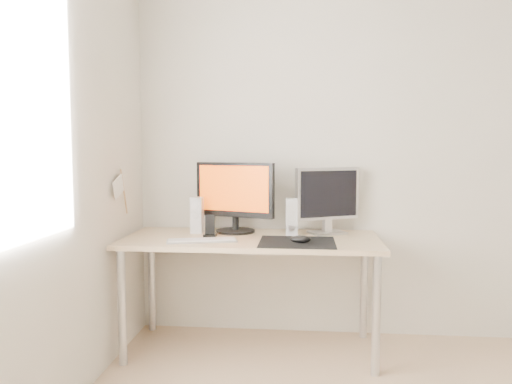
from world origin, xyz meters
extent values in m
plane|color=white|center=(0.00, 1.75, 1.25)|extent=(3.50, 0.00, 3.50)
cube|color=black|center=(-0.64, 1.24, 0.73)|extent=(0.45, 0.40, 0.00)
ellipsoid|color=black|center=(-0.62, 1.21, 0.76)|extent=(0.12, 0.07, 0.04)
cube|color=#D1B587|center=(-0.93, 1.38, 0.71)|extent=(1.60, 0.70, 0.03)
cylinder|color=silver|center=(-1.67, 1.09, 0.35)|extent=(0.05, 0.05, 0.70)
cylinder|color=silver|center=(-0.19, 1.09, 0.35)|extent=(0.05, 0.05, 0.70)
cylinder|color=silver|center=(-1.67, 1.67, 0.35)|extent=(0.05, 0.05, 0.70)
cylinder|color=silver|center=(-0.19, 1.67, 0.35)|extent=(0.05, 0.05, 0.70)
cylinder|color=black|center=(-1.06, 1.57, 0.74)|extent=(0.33, 0.33, 0.02)
cylinder|color=black|center=(-1.06, 1.57, 0.81)|extent=(0.05, 0.05, 0.12)
cube|color=black|center=(-1.06, 1.56, 1.02)|extent=(0.54, 0.21, 0.36)
cube|color=orange|center=(-1.07, 1.53, 1.03)|extent=(0.48, 0.16, 0.30)
cube|color=#ADADAF|center=(-0.45, 1.57, 0.74)|extent=(0.27, 0.24, 0.01)
cube|color=silver|center=(-0.45, 1.57, 0.80)|extent=(0.06, 0.06, 0.10)
cube|color=#B0B0B2|center=(-0.45, 1.57, 0.99)|extent=(0.42, 0.24, 0.34)
cube|color=black|center=(-0.44, 1.55, 0.99)|extent=(0.37, 0.19, 0.30)
cube|color=silver|center=(-1.30, 1.52, 0.85)|extent=(0.08, 0.09, 0.24)
cylinder|color=silver|center=(-1.30, 1.48, 0.78)|extent=(0.05, 0.01, 0.05)
cylinder|color=#ACACAE|center=(-1.30, 1.48, 0.85)|extent=(0.05, 0.01, 0.05)
cylinder|color=#AFAFB1|center=(-1.30, 1.48, 0.91)|extent=(0.05, 0.01, 0.05)
cube|color=silver|center=(-0.68, 1.50, 0.85)|extent=(0.08, 0.09, 0.24)
cylinder|color=#BDBDBF|center=(-0.68, 1.45, 0.78)|extent=(0.05, 0.01, 0.05)
cylinder|color=silver|center=(-0.68, 1.45, 0.85)|extent=(0.05, 0.01, 0.05)
cylinder|color=silver|center=(-0.68, 1.45, 0.91)|extent=(0.05, 0.01, 0.05)
cube|color=#ABABAD|center=(-1.21, 1.21, 0.73)|extent=(0.44, 0.22, 0.01)
cube|color=silver|center=(-1.21, 1.21, 0.74)|extent=(0.41, 0.20, 0.01)
cube|color=black|center=(-1.19, 1.38, 0.74)|extent=(0.08, 0.07, 0.02)
cube|color=black|center=(-1.19, 1.38, 0.81)|extent=(0.06, 0.03, 0.12)
cylinder|color=#A57F54|center=(-1.72, 1.30, 1.02)|extent=(0.01, 0.10, 0.29)
cube|color=white|center=(-1.72, 1.21, 1.06)|extent=(0.00, 0.19, 0.15)
camera|label=1|loc=(-0.60, -1.70, 1.29)|focal=35.00mm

